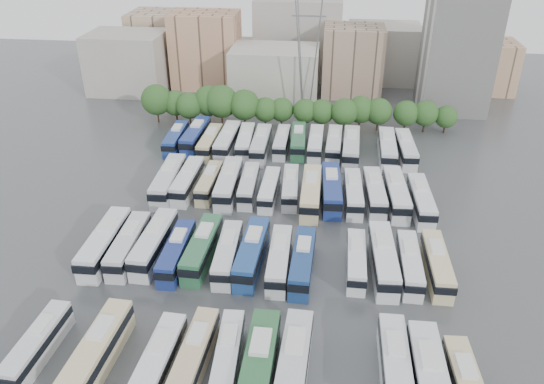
# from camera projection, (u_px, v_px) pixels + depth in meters

# --- Properties ---
(ground) EXTENTS (220.00, 220.00, 0.00)m
(ground) POSITION_uv_depth(u_px,v_px,m) (271.00, 242.00, 74.00)
(ground) COLOR #424447
(ground) RESTS_ON ground
(tree_line) EXTENTS (65.05, 7.80, 8.63)m
(tree_line) POSITION_uv_depth(u_px,v_px,m) (276.00, 107.00, 108.75)
(tree_line) COLOR black
(tree_line) RESTS_ON ground
(city_buildings) EXTENTS (102.00, 35.00, 20.00)m
(city_buildings) POSITION_uv_depth(u_px,v_px,m) (274.00, 52.00, 133.24)
(city_buildings) COLOR #9E998E
(city_buildings) RESTS_ON ground
(apartment_tower) EXTENTS (14.00, 14.00, 26.00)m
(apartment_tower) POSITION_uv_depth(u_px,v_px,m) (457.00, 51.00, 114.60)
(apartment_tower) COLOR silver
(apartment_tower) RESTS_ON ground
(electricity_pylon) EXTENTS (9.00, 6.91, 33.83)m
(electricity_pylon) POSITION_uv_depth(u_px,v_px,m) (309.00, 28.00, 108.08)
(electricity_pylon) COLOR slate
(electricity_pylon) RESTS_ON ground
(bus_r0_s0) EXTENTS (2.91, 11.04, 3.43)m
(bus_r0_s0) POSITION_uv_depth(u_px,v_px,m) (37.00, 345.00, 54.72)
(bus_r0_s0) COLOR silver
(bus_r0_s0) RESTS_ON ground
(bus_r0_s2) EXTENTS (3.45, 12.94, 4.02)m
(bus_r0_s2) POSITION_uv_depth(u_px,v_px,m) (97.00, 352.00, 53.44)
(bus_r0_s2) COLOR beige
(bus_r0_s2) RESTS_ON ground
(bus_r0_s4) EXTENTS (3.21, 12.11, 3.76)m
(bus_r0_s4) POSITION_uv_depth(u_px,v_px,m) (157.00, 365.00, 52.14)
(bus_r0_s4) COLOR silver
(bus_r0_s4) RESTS_ON ground
(bus_r0_s5) EXTENTS (3.03, 11.40, 3.54)m
(bus_r0_s5) POSITION_uv_depth(u_px,v_px,m) (195.00, 355.00, 53.43)
(bus_r0_s5) COLOR #CCB78C
(bus_r0_s5) RESTS_ON ground
(bus_r0_s6) EXTENTS (2.92, 10.95, 3.40)m
(bus_r0_s6) POSITION_uv_depth(u_px,v_px,m) (228.00, 356.00, 53.42)
(bus_r0_s6) COLOR silver
(bus_r0_s6) RESTS_ON ground
(bus_r0_s7) EXTENTS (3.06, 13.54, 4.24)m
(bus_r0_s7) POSITION_uv_depth(u_px,v_px,m) (259.00, 369.00, 51.42)
(bus_r0_s7) COLOR #2A6337
(bus_r0_s7) RESTS_ON ground
(bus_r0_s8) EXTENTS (3.37, 13.12, 4.09)m
(bus_r0_s8) POSITION_uv_depth(u_px,v_px,m) (293.00, 366.00, 51.81)
(bus_r0_s8) COLOR silver
(bus_r0_s8) RESTS_ON ground
(bus_r0_s11) EXTENTS (2.73, 12.33, 3.87)m
(bus_r0_s11) POSITION_uv_depth(u_px,v_px,m) (395.00, 368.00, 51.74)
(bus_r0_s11) COLOR silver
(bus_r0_s11) RESTS_ON ground
(bus_r0_s12) EXTENTS (3.13, 13.60, 4.25)m
(bus_r0_s12) POSITION_uv_depth(u_px,v_px,m) (430.00, 384.00, 49.84)
(bus_r0_s12) COLOR silver
(bus_r0_s12) RESTS_ON ground
(bus_r1_s0) EXTENTS (3.01, 13.34, 4.18)m
(bus_r1_s0) POSITION_uv_depth(u_px,v_px,m) (105.00, 243.00, 70.24)
(bus_r1_s0) COLOR silver
(bus_r1_s0) RESTS_ON ground
(bus_r1_s1) EXTENTS (2.96, 12.35, 3.86)m
(bus_r1_s1) POSITION_uv_depth(u_px,v_px,m) (129.00, 245.00, 70.07)
(bus_r1_s1) COLOR silver
(bus_r1_s1) RESTS_ON ground
(bus_r1_s2) EXTENTS (3.20, 12.94, 4.03)m
(bus_r1_s2) POSITION_uv_depth(u_px,v_px,m) (154.00, 243.00, 70.33)
(bus_r1_s2) COLOR silver
(bus_r1_s2) RESTS_ON ground
(bus_r1_s3) EXTENTS (2.58, 11.67, 3.66)m
(bus_r1_s3) POSITION_uv_depth(u_px,v_px,m) (177.00, 252.00, 68.83)
(bus_r1_s3) COLOR navy
(bus_r1_s3) RESTS_ON ground
(bus_r1_s4) EXTENTS (3.21, 12.57, 3.91)m
(bus_r1_s4) POSITION_uv_depth(u_px,v_px,m) (202.00, 248.00, 69.41)
(bus_r1_s4) COLOR #2C6843
(bus_r1_s4) RESTS_ON ground
(bus_r1_s5) EXTENTS (2.94, 11.82, 3.68)m
(bus_r1_s5) POSITION_uv_depth(u_px,v_px,m) (228.00, 253.00, 68.50)
(bus_r1_s5) COLOR silver
(bus_r1_s5) RESTS_ON ground
(bus_r1_s6) EXTENTS (3.31, 12.87, 4.00)m
(bus_r1_s6) POSITION_uv_depth(u_px,v_px,m) (252.00, 252.00, 68.43)
(bus_r1_s6) COLOR navy
(bus_r1_s6) RESTS_ON ground
(bus_r1_s7) EXTENTS (2.78, 11.91, 3.72)m
(bus_r1_s7) POSITION_uv_depth(u_px,v_px,m) (279.00, 259.00, 67.39)
(bus_r1_s7) COLOR silver
(bus_r1_s7) RESTS_ON ground
(bus_r1_s8) EXTENTS (2.93, 12.06, 3.76)m
(bus_r1_s8) POSITION_uv_depth(u_px,v_px,m) (303.00, 262.00, 66.91)
(bus_r1_s8) COLOR navy
(bus_r1_s8) RESTS_ON ground
(bus_r1_s10) EXTENTS (2.51, 10.87, 3.40)m
(bus_r1_s10) POSITION_uv_depth(u_px,v_px,m) (356.00, 260.00, 67.44)
(bus_r1_s10) COLOR silver
(bus_r1_s10) RESTS_ON ground
(bus_r1_s11) EXTENTS (3.35, 13.16, 4.10)m
(bus_r1_s11) POSITION_uv_depth(u_px,v_px,m) (383.00, 259.00, 67.14)
(bus_r1_s11) COLOR silver
(bus_r1_s11) RESTS_ON ground
(bus_r1_s12) EXTENTS (2.58, 11.42, 3.58)m
(bus_r1_s12) POSITION_uv_depth(u_px,v_px,m) (410.00, 264.00, 66.67)
(bus_r1_s12) COLOR silver
(bus_r1_s12) RESTS_ON ground
(bus_r1_s13) EXTENTS (2.67, 11.75, 3.68)m
(bus_r1_s13) POSITION_uv_depth(u_px,v_px,m) (437.00, 264.00, 66.51)
(bus_r1_s13) COLOR beige
(bus_r1_s13) RESTS_ON ground
(bus_r2_s1) EXTENTS (3.36, 13.63, 4.25)m
(bus_r2_s1) POSITION_uv_depth(u_px,v_px,m) (168.00, 180.00, 85.57)
(bus_r2_s1) COLOR silver
(bus_r2_s1) RESTS_ON ground
(bus_r2_s2) EXTENTS (2.90, 12.38, 3.87)m
(bus_r2_s2) POSITION_uv_depth(u_px,v_px,m) (188.00, 181.00, 85.90)
(bus_r2_s2) COLOR silver
(bus_r2_s2) RESTS_ON ground
(bus_r2_s3) EXTENTS (2.62, 11.08, 3.46)m
(bus_r2_s3) POSITION_uv_depth(u_px,v_px,m) (209.00, 182.00, 85.75)
(bus_r2_s3) COLOR #C6BA88
(bus_r2_s3) RESTS_ON ground
(bus_r2_s4) EXTENTS (3.23, 13.35, 4.17)m
(bus_r2_s4) POSITION_uv_depth(u_px,v_px,m) (229.00, 183.00, 84.84)
(bus_r2_s4) COLOR silver
(bus_r2_s4) RESTS_ON ground
(bus_r2_s5) EXTENTS (2.82, 11.41, 3.56)m
(bus_r2_s5) POSITION_uv_depth(u_px,v_px,m) (249.00, 185.00, 84.89)
(bus_r2_s5) COLOR silver
(bus_r2_s5) RESTS_ON ground
(bus_r2_s6) EXTENTS (2.53, 10.98, 3.44)m
(bus_r2_s6) POSITION_uv_depth(u_px,v_px,m) (269.00, 189.00, 83.82)
(bus_r2_s6) COLOR white
(bus_r2_s6) RESTS_ON ground
(bus_r2_s7) EXTENTS (3.00, 11.32, 3.52)m
(bus_r2_s7) POSITION_uv_depth(u_px,v_px,m) (290.00, 187.00, 84.40)
(bus_r2_s7) COLOR silver
(bus_r2_s7) RESTS_ON ground
(bus_r2_s8) EXTENTS (2.95, 13.27, 4.16)m
(bus_r2_s8) POSITION_uv_depth(u_px,v_px,m) (311.00, 192.00, 82.19)
(bus_r2_s8) COLOR beige
(bus_r2_s8) RESTS_ON ground
(bus_r2_s9) EXTENTS (3.51, 13.28, 4.13)m
(bus_r2_s9) POSITION_uv_depth(u_px,v_px,m) (331.00, 189.00, 83.13)
(bus_r2_s9) COLOR navy
(bus_r2_s9) RESTS_ON ground
(bus_r2_s10) EXTENTS (2.96, 11.94, 3.72)m
(bus_r2_s10) POSITION_uv_depth(u_px,v_px,m) (353.00, 193.00, 82.44)
(bus_r2_s10) COLOR silver
(bus_r2_s10) RESTS_ON ground
(bus_r2_s11) EXTENTS (3.31, 12.43, 3.86)m
(bus_r2_s11) POSITION_uv_depth(u_px,v_px,m) (375.00, 192.00, 82.45)
(bus_r2_s11) COLOR silver
(bus_r2_s11) RESTS_ON ground
(bus_r2_s12) EXTENTS (3.47, 13.21, 4.11)m
(bus_r2_s12) POSITION_uv_depth(u_px,v_px,m) (396.00, 193.00, 81.97)
(bus_r2_s12) COLOR silver
(bus_r2_s12) RESTS_ON ground
(bus_r2_s13) EXTENTS (3.12, 12.51, 3.90)m
(bus_r2_s13) POSITION_uv_depth(u_px,v_px,m) (421.00, 200.00, 80.31)
(bus_r2_s13) COLOR silver
(bus_r2_s13) RESTS_ON ground
(bus_r3_s0) EXTENTS (2.87, 11.84, 3.69)m
(bus_r3_s0) POSITION_uv_depth(u_px,v_px,m) (176.00, 138.00, 101.06)
(bus_r3_s0) COLOR navy
(bus_r3_s0) RESTS_ON ground
(bus_r3_s1) EXTENTS (3.24, 13.09, 4.08)m
(bus_r3_s1) POSITION_uv_depth(u_px,v_px,m) (196.00, 136.00, 101.75)
(bus_r3_s1) COLOR navy
(bus_r3_s1) RESTS_ON ground
(bus_r3_s2) EXTENTS (2.85, 11.90, 3.72)m
(bus_r3_s2) POSITION_uv_depth(u_px,v_px,m) (210.00, 142.00, 99.54)
(bus_r3_s2) COLOR #CDC18D
(bus_r3_s2) RESTS_ON ground
(bus_r3_s3) EXTENTS (3.10, 13.01, 4.06)m
(bus_r3_s3) POSITION_uv_depth(u_px,v_px,m) (227.00, 141.00, 99.67)
(bus_r3_s3) COLOR silver
(bus_r3_s3) RESTS_ON ground
(bus_r3_s4) EXTENTS (3.26, 12.24, 3.80)m
(bus_r3_s4) POSITION_uv_depth(u_px,v_px,m) (245.00, 141.00, 99.68)
(bus_r3_s4) COLOR silver
(bus_r3_s4) RESTS_ON ground
(bus_r3_s5) EXTENTS (2.85, 12.69, 3.98)m
(bus_r3_s5) POSITION_uv_depth(u_px,v_px,m) (261.00, 144.00, 98.46)
(bus_r3_s5) COLOR silver
(bus_r3_s5) RESTS_ON ground
(bus_r3_s6) EXTENTS (2.49, 11.14, 3.49)m
(bus_r3_s6) POSITION_uv_depth(u_px,v_px,m) (282.00, 142.00, 99.97)
(bus_r3_s6) COLOR silver
(bus_r3_s6) RESTS_ON ground
(bus_r3_s7) EXTENTS (3.21, 12.32, 3.83)m
(bus_r3_s7) POSITION_uv_depth(u_px,v_px,m) (298.00, 141.00, 99.94)
(bus_r3_s7) COLOR #2A623F
(bus_r3_s7) RESTS_ON ground
(bus_r3_s8) EXTENTS (2.71, 11.88, 3.72)m
(bus_r3_s8) POSITION_uv_depth(u_px,v_px,m) (316.00, 143.00, 99.12)
(bus_r3_s8) COLOR silver
(bus_r3_s8) RESTS_ON ground
(bus_r3_s9) EXTENTS (3.11, 12.32, 3.84)m
(bus_r3_s9) POSITION_uv_depth(u_px,v_px,m) (334.00, 144.00, 98.56)
(bus_r3_s9) COLOR silver
(bus_r3_s9) RESTS_ON ground
(bus_r3_s10) EXTENTS (3.46, 13.52, 4.21)m
(bus_r3_s10) POSITION_uv_depth(u_px,v_px,m) (351.00, 147.00, 96.99)
(bus_r3_s10) COLOR silver
(bus_r3_s10) RESTS_ON ground
(bus_r3_s12) EXTENTS (3.15, 13.19, 4.12)m
(bus_r3_s12) POSITION_uv_depth(u_px,v_px,m) (387.00, 148.00, 96.60)
(bus_r3_s12) COLOR silver
(bus_r3_s12) RESTS_ON ground
(bus_r3_s13) EXTENTS (3.22, 12.61, 3.93)m
(bus_r3_s13) POSITION_uv_depth(u_px,v_px,m) (406.00, 149.00, 96.64)
(bus_r3_s13) COLOR silver
(bus_r3_s13) RESTS_ON ground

